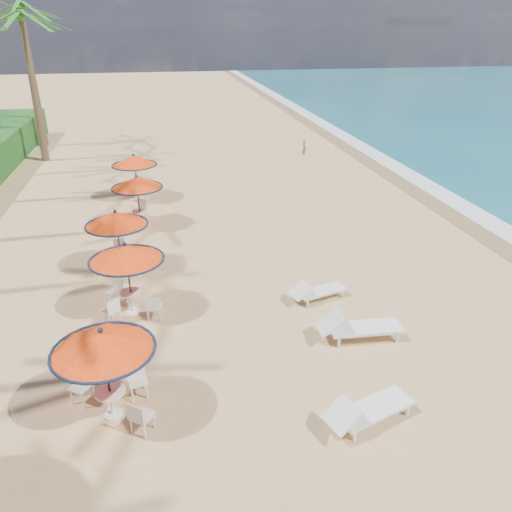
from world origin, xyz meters
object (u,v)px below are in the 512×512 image
(station_0, at_px, (105,352))
(station_3, at_px, (136,187))
(lounger_far, at_px, (316,291))
(station_2, at_px, (117,227))
(station_1, at_px, (126,262))
(station_4, at_px, (136,166))
(lounger_near, at_px, (367,410))
(lounger_mid, at_px, (357,327))

(station_0, relative_size, station_3, 1.03)
(station_3, bearing_deg, lounger_far, -53.61)
(station_0, bearing_deg, station_2, 91.54)
(lounger_far, bearing_deg, station_1, 160.48)
(station_2, distance_m, lounger_far, 6.73)
(station_4, xyz_separation_m, lounger_near, (4.90, -15.72, -1.23))
(station_0, bearing_deg, lounger_mid, 15.34)
(station_2, distance_m, station_3, 4.04)
(station_1, height_order, lounger_mid, station_1)
(station_0, height_order, lounger_near, station_0)
(station_3, relative_size, lounger_far, 1.15)
(station_3, bearing_deg, station_2, -97.61)
(station_3, height_order, lounger_mid, station_3)
(station_0, bearing_deg, station_1, 86.86)
(lounger_mid, xyz_separation_m, lounger_far, (-0.43, 2.15, -0.08))
(station_3, bearing_deg, lounger_near, -68.65)
(lounger_near, relative_size, lounger_far, 1.15)
(station_1, bearing_deg, station_2, 98.36)
(station_2, xyz_separation_m, lounger_near, (5.31, -8.22, -1.22))
(station_4, bearing_deg, station_1, -90.00)
(station_3, distance_m, lounger_near, 13.18)
(station_2, xyz_separation_m, station_3, (0.54, 4.00, 0.06))
(station_3, xyz_separation_m, lounger_far, (5.27, -7.15, -1.32))
(station_0, xyz_separation_m, lounger_near, (5.12, -1.26, -1.26))
(lounger_near, height_order, lounger_mid, lounger_mid)
(station_1, distance_m, lounger_far, 5.56)
(lounger_far, bearing_deg, station_3, 110.39)
(station_1, height_order, lounger_far, station_1)
(station_0, bearing_deg, station_4, 89.10)
(station_1, relative_size, station_2, 1.02)
(station_2, relative_size, lounger_far, 1.15)
(station_2, distance_m, lounger_mid, 8.27)
(lounger_near, xyz_separation_m, lounger_far, (0.50, 5.07, -0.04))
(station_0, relative_size, lounger_far, 1.18)
(lounger_near, bearing_deg, station_3, 92.37)
(station_2, distance_m, lounger_near, 9.86)
(station_3, xyz_separation_m, station_4, (-0.12, 3.50, -0.05))
(station_1, xyz_separation_m, lounger_near, (4.90, -5.40, -1.25))
(station_2, bearing_deg, lounger_mid, -40.38)
(station_2, height_order, lounger_far, station_2)
(lounger_mid, height_order, lounger_far, lounger_mid)
(station_0, height_order, station_1, station_0)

